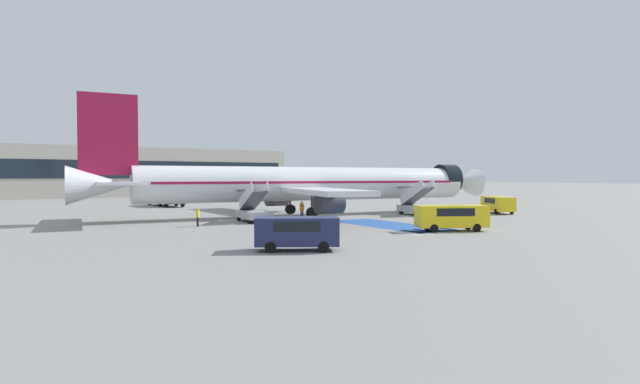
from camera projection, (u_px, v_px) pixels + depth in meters
name	position (u px, v px, depth m)	size (l,w,h in m)	color
ground_plane	(305.00, 216.00, 53.87)	(600.00, 600.00, 0.00)	gray
apron_leadline_yellow	(315.00, 215.00, 54.82)	(0.20, 81.95, 0.01)	gold
apron_stand_patch_blue	(389.00, 225.00, 44.02)	(4.88, 12.82, 0.01)	#2856A8
apron_walkway_bar_0	(405.00, 233.00, 37.69)	(0.44, 3.60, 0.01)	silver
apron_walkway_bar_1	(417.00, 232.00, 38.32)	(0.44, 3.60, 0.01)	silver
apron_walkway_bar_2	(428.00, 231.00, 38.94)	(0.44, 3.60, 0.01)	silver
apron_walkway_bar_3	(440.00, 230.00, 39.57)	(0.44, 3.60, 0.01)	silver
apron_walkway_bar_4	(450.00, 230.00, 40.20)	(0.44, 3.60, 0.01)	silver
airliner	(309.00, 184.00, 54.40)	(47.57, 33.71, 11.87)	silver
boarding_stairs_forward	(417.00, 206.00, 55.39)	(2.66, 5.39, 3.97)	#ADB2BA
boarding_stairs_aft	(253.00, 212.00, 47.14)	(2.66, 5.39, 3.83)	#ADB2BA
fuel_tanker	(166.00, 194.00, 72.01)	(3.41, 10.00, 3.47)	#38383D
service_van_0	(498.00, 203.00, 57.79)	(3.75, 5.12, 1.94)	yellow
service_van_1	(297.00, 230.00, 28.76)	(5.08, 3.94, 1.93)	#1E234C
service_van_2	(452.00, 216.00, 39.03)	(5.75, 3.90, 2.01)	yellow
ground_crew_0	(198.00, 216.00, 42.63)	(0.41, 0.49, 1.62)	black
ground_crew_1	(302.00, 209.00, 49.29)	(0.48, 0.44, 1.84)	#191E38
terminal_building	(96.00, 172.00, 104.67)	(82.90, 12.10, 10.43)	#B2AD9E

